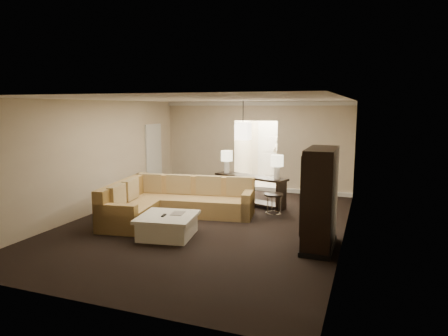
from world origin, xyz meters
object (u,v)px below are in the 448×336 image
at_px(console_table, 250,188).
at_px(coffee_table, 168,226).
at_px(drink_table, 273,200).
at_px(person, 280,156).
at_px(armoire, 320,201).
at_px(sectional_sofa, 171,202).

bearing_deg(console_table, coffee_table, -87.27).
distance_m(drink_table, person, 4.65).
bearing_deg(drink_table, person, 100.65).
bearing_deg(armoire, drink_table, 126.35).
distance_m(sectional_sofa, drink_table, 2.46).
xyz_separation_m(drink_table, person, (-0.85, 4.54, 0.51)).
distance_m(sectional_sofa, console_table, 2.31).
distance_m(sectional_sofa, coffee_table, 1.46).
xyz_separation_m(console_table, drink_table, (0.86, -0.94, -0.07)).
bearing_deg(coffee_table, sectional_sofa, 114.75).
relative_size(sectional_sofa, console_table, 1.51).
relative_size(console_table, armoire, 1.13).
relative_size(sectional_sofa, armoire, 1.70).
bearing_deg(console_table, armoire, -33.63).
height_order(sectional_sofa, coffee_table, sectional_sofa).
relative_size(sectional_sofa, person, 1.75).
relative_size(coffee_table, person, 0.69).
distance_m(armoire, person, 6.65).
distance_m(coffee_table, console_table, 3.23).
relative_size(coffee_table, console_table, 0.60).
bearing_deg(console_table, person, 107.71).
relative_size(sectional_sofa, coffee_table, 2.52).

